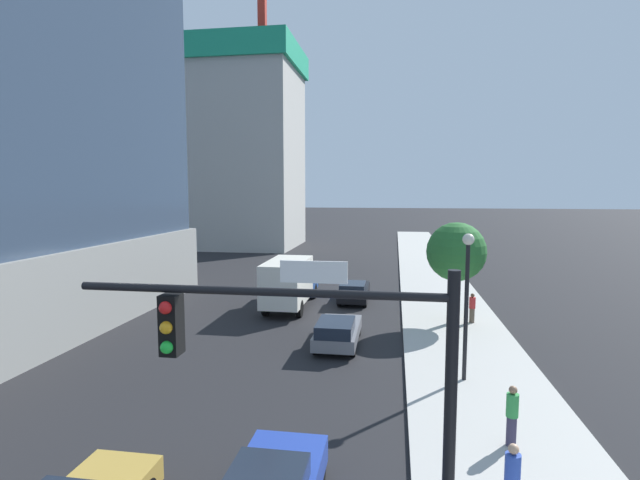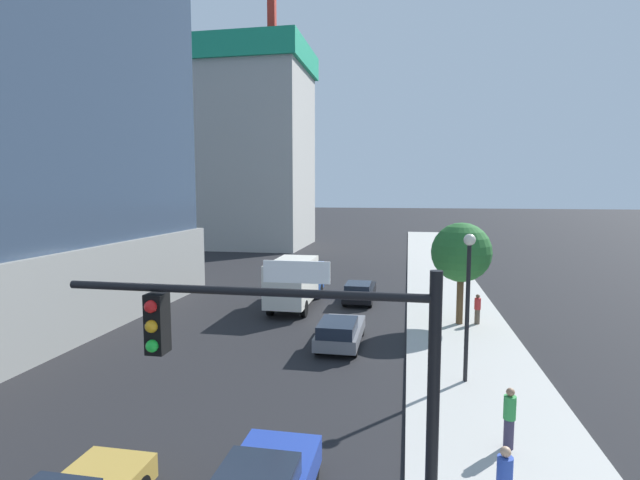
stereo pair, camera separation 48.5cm
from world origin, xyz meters
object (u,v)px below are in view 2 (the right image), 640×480
Objects in this scene: construction_building at (248,138)px; traffic_light_pole at (301,374)px; street_lamp at (468,285)px; car_gray at (340,331)px; street_tree at (461,253)px; car_black at (359,291)px; pedestrian_red_shirt at (477,309)px; box_truck at (295,280)px; pedestrian_green_shirt at (509,418)px.

construction_building reaches higher than traffic_light_pole.
car_gray is (-5.34, 3.59, -3.13)m from street_lamp.
street_tree is 1.20× the size of car_gray.
construction_building reaches higher than car_black.
traffic_light_pole is at bearing -86.62° from car_black.
street_lamp is at bearing -100.62° from pedestrian_red_shirt.
traffic_light_pole is at bearing -109.89° from street_lamp.
street_lamp is at bearing -94.20° from street_tree.
traffic_light_pole is at bearing -76.30° from box_truck.
street_lamp is at bearing 97.75° from pedestrian_green_shirt.
street_lamp is 14.19m from car_black.
car_gray is (-1.40, 14.50, -3.67)m from traffic_light_pole.
traffic_light_pole reaches higher than car_gray.
car_black is at bearing 90.00° from car_gray.
street_tree is 13.22m from pedestrian_green_shirt.
traffic_light_pole is 3.89× the size of pedestrian_red_shirt.
traffic_light_pole is 0.87× the size of box_truck.
box_truck reaches higher than car_black.
street_lamp is 7.16m from car_gray.
street_tree is at bearing -55.39° from construction_building.
street_lamp is 8.16m from street_tree.
street_tree is at bearing -37.92° from car_black.
construction_building is at bearing 124.61° from street_tree.
pedestrian_red_shirt is (5.50, 19.20, -3.43)m from traffic_light_pole.
box_truck is (-9.79, 2.47, -2.31)m from street_tree.
box_truck is at bearing 118.74° from car_gray.
pedestrian_red_shirt is (0.96, 0.15, -3.08)m from street_tree.
construction_building is 37.17m from box_truck.
car_black is 18.50m from pedestrian_green_shirt.
pedestrian_red_shirt is (6.90, 4.70, 0.25)m from car_gray.
traffic_light_pole is 19.58m from street_tree.
construction_building is at bearing 109.80° from traffic_light_pole.
traffic_light_pole is at bearing -105.99° from pedestrian_red_shirt.
pedestrian_green_shirt is at bearing -89.79° from street_tree.
street_tree reaches higher than car_gray.
street_tree is 3.38× the size of pedestrian_red_shirt.
street_tree reaches higher than pedestrian_green_shirt.
pedestrian_red_shirt is at bearing 79.38° from street_lamp.
pedestrian_red_shirt is at bearing -54.21° from construction_building.
street_lamp reaches higher than car_gray.
street_tree is at bearing 76.58° from traffic_light_pole.
street_tree is at bearing 85.80° from street_lamp.
traffic_light_pole is 11.61m from street_lamp.
street_lamp is at bearing -67.29° from car_black.
box_truck reaches higher than pedestrian_green_shirt.
car_gray is 10.26m from pedestrian_green_shirt.
traffic_light_pole is at bearing -103.42° from street_tree.
construction_building reaches higher than box_truck.
pedestrian_green_shirt is (9.84, -15.35, -0.70)m from box_truck.
construction_building is 49.69m from street_lamp.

